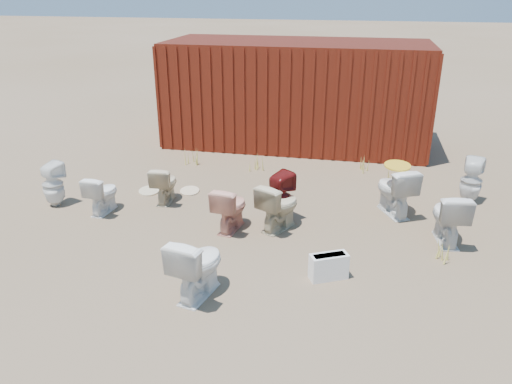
% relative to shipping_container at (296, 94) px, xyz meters
% --- Properties ---
extents(ground, '(100.00, 100.00, 0.00)m').
position_rel_shipping_container_xyz_m(ground, '(0.00, -5.20, -1.20)').
color(ground, brown).
rests_on(ground, ground).
extents(shipping_container, '(6.00, 2.40, 2.40)m').
position_rel_shipping_container_xyz_m(shipping_container, '(0.00, 0.00, 0.00)').
color(shipping_container, '#4F1B0D').
rests_on(shipping_container, ground).
extents(toilet_front_a, '(0.43, 0.69, 0.67)m').
position_rel_shipping_container_xyz_m(toilet_front_a, '(-2.63, -4.71, -0.86)').
color(toilet_front_a, white).
rests_on(toilet_front_a, ground).
extents(toilet_front_pink, '(0.52, 0.78, 0.74)m').
position_rel_shipping_container_xyz_m(toilet_front_pink, '(-0.35, -4.88, -0.83)').
color(toilet_front_pink, '#E19882').
rests_on(toilet_front_pink, ground).
extents(toilet_front_c, '(0.64, 0.90, 0.84)m').
position_rel_shipping_container_xyz_m(toilet_front_c, '(-0.28, -6.72, -0.78)').
color(toilet_front_c, white).
rests_on(toilet_front_c, ground).
extents(toilet_front_maroon, '(0.53, 0.54, 0.84)m').
position_rel_shipping_container_xyz_m(toilet_front_maroon, '(0.36, -4.43, -0.78)').
color(toilet_front_maroon, '#611110').
rests_on(toilet_front_maroon, ground).
extents(toilet_front_e, '(0.56, 0.86, 0.82)m').
position_rel_shipping_container_xyz_m(toilet_front_e, '(2.93, -4.61, -0.79)').
color(toilet_front_e, silver).
rests_on(toilet_front_e, ground).
extents(toilet_back_a, '(0.45, 0.45, 0.79)m').
position_rel_shipping_container_xyz_m(toilet_back_a, '(-3.60, -4.63, -0.81)').
color(toilet_back_a, white).
rests_on(toilet_back_a, ground).
extents(toilet_back_beige_left, '(0.41, 0.68, 0.67)m').
position_rel_shipping_container_xyz_m(toilet_back_beige_left, '(-1.77, -4.07, -0.86)').
color(toilet_back_beige_left, beige).
rests_on(toilet_back_beige_left, ground).
extents(toilet_back_beige_right, '(0.74, 0.88, 0.78)m').
position_rel_shipping_container_xyz_m(toilet_back_beige_right, '(0.39, -4.70, -0.81)').
color(toilet_back_beige_right, beige).
rests_on(toilet_back_beige_right, ground).
extents(toilet_back_yellowlid, '(0.80, 0.96, 0.85)m').
position_rel_shipping_container_xyz_m(toilet_back_yellowlid, '(2.19, -3.75, -0.78)').
color(toilet_back_yellowlid, white).
rests_on(toilet_back_yellowlid, ground).
extents(toilet_back_e, '(0.46, 0.47, 0.82)m').
position_rel_shipping_container_xyz_m(toilet_back_e, '(3.53, -2.99, -0.79)').
color(toilet_back_e, white).
rests_on(toilet_back_e, ground).
extents(yellow_lid, '(0.43, 0.54, 0.02)m').
position_rel_shipping_container_xyz_m(yellow_lid, '(2.19, -3.75, -0.34)').
color(yellow_lid, gold).
rests_on(yellow_lid, toilet_back_yellowlid).
extents(loose_tank, '(0.54, 0.40, 0.35)m').
position_rel_shipping_container_xyz_m(loose_tank, '(1.28, -6.01, -1.02)').
color(loose_tank, white).
rests_on(loose_tank, ground).
extents(loose_lid_near, '(0.53, 0.60, 0.02)m').
position_rel_shipping_container_xyz_m(loose_lid_near, '(-2.25, -3.70, -1.19)').
color(loose_lid_near, beige).
rests_on(loose_lid_near, ground).
extents(loose_lid_far, '(0.47, 0.54, 0.02)m').
position_rel_shipping_container_xyz_m(loose_lid_far, '(-1.50, -3.55, -1.19)').
color(loose_lid_far, beige).
rests_on(loose_lid_far, ground).
extents(weed_clump_a, '(0.36, 0.36, 0.32)m').
position_rel_shipping_container_xyz_m(weed_clump_a, '(-1.96, -2.02, -1.04)').
color(weed_clump_a, '#C8BA50').
rests_on(weed_clump_a, ground).
extents(weed_clump_b, '(0.32, 0.32, 0.30)m').
position_rel_shipping_container_xyz_m(weed_clump_b, '(0.07, -2.90, -1.05)').
color(weed_clump_b, '#C8BA50').
rests_on(weed_clump_b, ground).
extents(weed_clump_c, '(0.36, 0.36, 0.32)m').
position_rel_shipping_container_xyz_m(weed_clump_c, '(2.23, -2.43, -1.04)').
color(weed_clump_c, '#C8BA50').
rests_on(weed_clump_c, ground).
extents(weed_clump_d, '(0.30, 0.30, 0.29)m').
position_rel_shipping_container_xyz_m(weed_clump_d, '(-0.51, -2.16, -1.05)').
color(weed_clump_d, '#C8BA50').
rests_on(weed_clump_d, ground).
extents(weed_clump_e, '(0.34, 0.34, 0.28)m').
position_rel_shipping_container_xyz_m(weed_clump_e, '(1.74, -1.73, -1.06)').
color(weed_clump_e, '#C8BA50').
rests_on(weed_clump_e, ground).
extents(weed_clump_f, '(0.28, 0.28, 0.27)m').
position_rel_shipping_container_xyz_m(weed_clump_f, '(2.82, -5.18, -1.06)').
color(weed_clump_f, '#C8BA50').
rests_on(weed_clump_f, ground).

